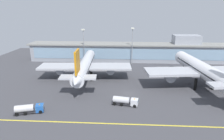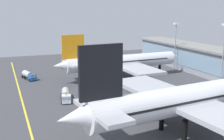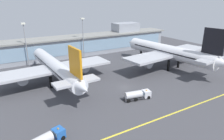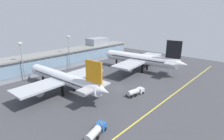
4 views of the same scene
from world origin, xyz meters
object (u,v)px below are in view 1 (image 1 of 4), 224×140
at_px(apron_light_mast_west, 132,40).
at_px(apron_light_mast_centre, 84,41).
at_px(baggage_tug_near, 30,109).
at_px(airliner_near_right, 202,70).
at_px(airliner_near_left, 85,66).
at_px(fuel_tanker_truck, 126,101).

xyz_separation_m(apron_light_mast_west, apron_light_mast_centre, (-28.75, -0.06, -0.54)).
relative_size(apron_light_mast_west, apron_light_mast_centre, 1.05).
height_order(baggage_tug_near, apron_light_mast_west, apron_light_mast_west).
xyz_separation_m(airliner_near_right, baggage_tug_near, (-62.14, -26.19, -5.97)).
height_order(airliner_near_right, apron_light_mast_centre, apron_light_mast_centre).
distance_m(airliner_near_right, apron_light_mast_centre, 66.96).
bearing_deg(airliner_near_left, apron_light_mast_centre, 8.76).
bearing_deg(apron_light_mast_west, apron_light_mast_centre, -179.88).
height_order(baggage_tug_near, apron_light_mast_centre, apron_light_mast_centre).
bearing_deg(airliner_near_right, baggage_tug_near, 106.35).
relative_size(airliner_near_right, baggage_tug_near, 6.02).
bearing_deg(apron_light_mast_west, baggage_tug_near, -119.16).
distance_m(airliner_near_right, baggage_tug_near, 67.69).
xyz_separation_m(airliner_near_right, fuel_tanker_truck, (-31.62, -18.83, -5.97)).
bearing_deg(baggage_tug_near, fuel_tanker_truck, -3.10).
bearing_deg(baggage_tug_near, airliner_near_left, 54.51).
height_order(fuel_tanker_truck, apron_light_mast_centre, apron_light_mast_centre).
height_order(airliner_near_left, airliner_near_right, airliner_near_right).
bearing_deg(apron_light_mast_centre, airliner_near_right, -31.88).
relative_size(airliner_near_right, fuel_tanker_truck, 6.04).
bearing_deg(airliner_near_left, baggage_tug_near, 157.92).
distance_m(baggage_tug_near, apron_light_mast_centre, 62.85).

